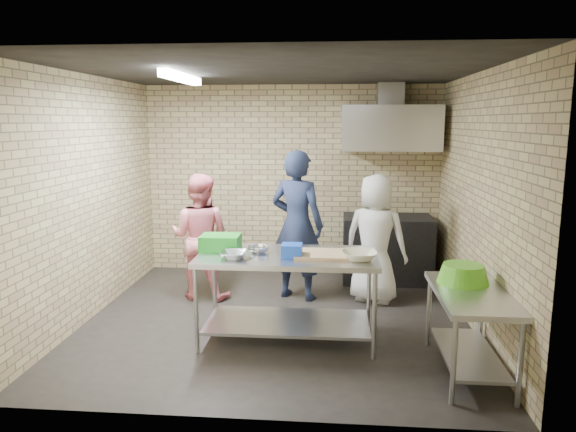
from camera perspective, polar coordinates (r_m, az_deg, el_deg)
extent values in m
plane|color=black|center=(6.03, -1.13, -11.15)|extent=(4.20, 4.20, 0.00)
plane|color=black|center=(5.64, -1.23, 15.35)|extent=(4.20, 4.20, 0.00)
cube|color=tan|center=(7.65, 0.41, 3.86)|extent=(4.20, 0.06, 2.70)
cube|color=tan|center=(3.73, -4.44, -2.91)|extent=(4.20, 0.06, 2.70)
cube|color=tan|center=(6.26, -20.69, 1.79)|extent=(0.06, 4.00, 2.70)
cube|color=tan|center=(5.84, 19.77, 1.29)|extent=(0.06, 4.00, 2.70)
cube|color=#B7BBBF|center=(5.39, -0.04, -8.73)|extent=(1.78, 0.89, 0.89)
cube|color=silver|center=(4.98, 18.93, -11.78)|extent=(0.60, 1.20, 0.75)
cube|color=black|center=(7.48, 10.58, -3.47)|extent=(1.20, 0.70, 0.90)
cube|color=silver|center=(7.32, 10.96, 9.28)|extent=(1.30, 0.60, 0.60)
cube|color=#A5A8AD|center=(7.48, 10.96, 12.74)|extent=(0.35, 0.30, 0.30)
cube|color=#3F2B19|center=(7.55, 13.05, 7.86)|extent=(0.80, 0.20, 0.04)
cube|color=white|center=(5.82, -11.38, 14.40)|extent=(0.10, 1.25, 0.08)
cube|color=#1C9723|center=(5.47, -7.27, -2.85)|extent=(0.39, 0.30, 0.16)
cube|color=blue|center=(5.15, 0.42, -3.75)|extent=(0.20, 0.20, 0.13)
cube|color=tan|center=(5.23, 3.78, -4.12)|extent=(0.54, 0.41, 0.03)
imported|color=#ABAEB2|center=(5.13, -5.82, -4.20)|extent=(0.29, 0.29, 0.07)
imported|color=silver|center=(5.34, -3.21, -3.60)|extent=(0.22, 0.22, 0.07)
imported|color=beige|center=(5.10, 7.69, -4.24)|extent=(0.35, 0.35, 0.08)
cylinder|color=#B22619|center=(7.52, 11.18, 8.76)|extent=(0.07, 0.07, 0.18)
imported|color=black|center=(6.52, 0.99, -1.00)|extent=(0.79, 0.65, 1.86)
imported|color=pink|center=(6.66, -9.47, -2.19)|extent=(0.83, 0.68, 1.56)
imported|color=white|center=(6.52, 9.39, -2.41)|extent=(0.90, 0.74, 1.57)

